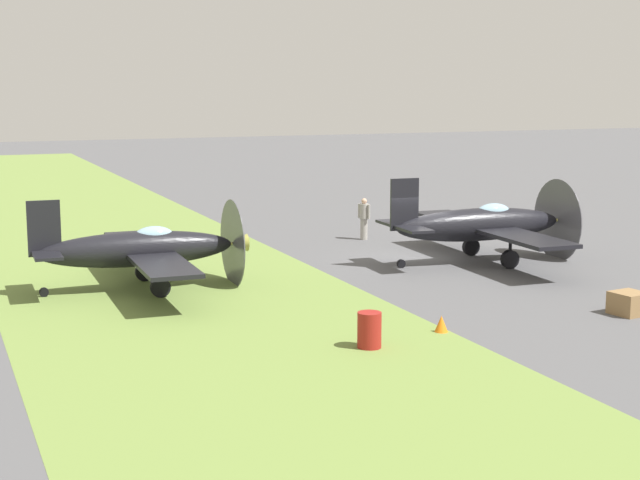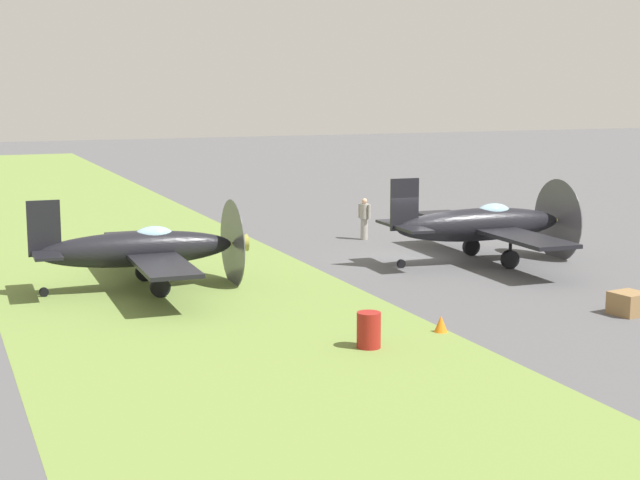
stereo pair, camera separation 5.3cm
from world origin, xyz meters
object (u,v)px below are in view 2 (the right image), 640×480
object	(u,v)px
ground_crew_chief	(364,218)
runway_marker_cone	(441,324)
airplane_lead	(483,225)
fuel_drum	(369,330)
airplane_wingman	(141,249)
supply_crate	(629,303)

from	to	relation	value
ground_crew_chief	runway_marker_cone	bearing A→B (deg)	138.09
airplane_lead	fuel_drum	xyz separation A→B (m)	(8.90, -8.70, -0.94)
runway_marker_cone	ground_crew_chief	bearing A→B (deg)	162.87
airplane_lead	airplane_wingman	xyz separation A→B (m)	(-0.01, -12.45, -0.09)
airplane_wingman	ground_crew_chief	world-z (taller)	airplane_wingman
fuel_drum	supply_crate	world-z (taller)	fuel_drum
ground_crew_chief	fuel_drum	world-z (taller)	ground_crew_chief
ground_crew_chief	fuel_drum	bearing A→B (deg)	130.86
fuel_drum	airplane_lead	bearing A→B (deg)	135.64
runway_marker_cone	airplane_wingman	bearing A→B (deg)	-143.24
airplane_wingman	supply_crate	world-z (taller)	airplane_wingman
airplane_lead	ground_crew_chief	size ratio (longest dim) A/B	5.37
fuel_drum	runway_marker_cone	xyz separation A→B (m)	(-0.66, 2.40, -0.23)
ground_crew_chief	fuel_drum	xyz separation A→B (m)	(15.20, -6.88, -0.46)
airplane_wingman	supply_crate	size ratio (longest dim) A/B	9.65
airplane_lead	supply_crate	distance (m)	8.59
airplane_lead	runway_marker_cone	bearing A→B (deg)	-35.41
fuel_drum	supply_crate	distance (m)	8.30
airplane_lead	airplane_wingman	bearing A→B (deg)	-88.05
fuel_drum	runway_marker_cone	distance (m)	2.50
supply_crate	runway_marker_cone	xyz separation A→B (m)	(-0.28, -5.89, -0.10)
ground_crew_chief	supply_crate	distance (m)	14.90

